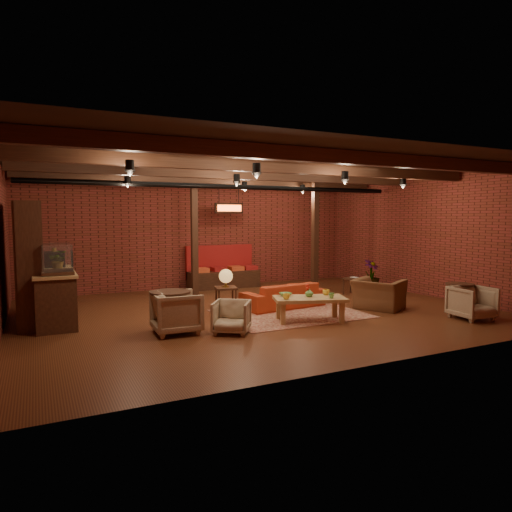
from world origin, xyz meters
name	(u,v)px	position (x,y,z in m)	size (l,w,h in m)	color
floor	(258,312)	(0.00, 0.00, 0.00)	(10.00, 10.00, 0.00)	#401E10
ceiling	(258,166)	(0.00, 0.00, 3.20)	(10.00, 8.00, 0.02)	black
wall_back	(199,234)	(0.00, 4.00, 1.60)	(10.00, 0.02, 3.20)	maroon
wall_front	(382,253)	(0.00, -4.00, 1.60)	(10.00, 0.02, 3.20)	maroon
wall_right	(426,236)	(5.00, 0.00, 1.60)	(0.02, 8.00, 3.20)	maroon
ceiling_beams	(258,172)	(0.00, 0.00, 3.08)	(9.80, 6.40, 0.22)	black
ceiling_pipe	(230,187)	(0.00, 1.60, 2.85)	(0.12, 0.12, 9.60)	black
post_left	(194,236)	(-0.60, 2.60, 1.60)	(0.16, 0.16, 3.20)	black
post_right	(315,234)	(2.80, 2.00, 1.60)	(0.16, 0.16, 3.20)	black
service_counter	(54,282)	(-4.10, 1.00, 0.80)	(0.80, 2.50, 1.60)	black
plant_counter	(58,260)	(-4.00, 1.20, 1.22)	(0.35, 0.39, 0.30)	#337F33
shelving_hutch	(31,263)	(-4.50, 1.10, 1.20)	(0.52, 2.00, 2.40)	black
banquette	(223,271)	(0.60, 3.55, 0.50)	(2.10, 0.70, 1.00)	maroon
service_sign	(229,208)	(0.60, 3.10, 2.35)	(0.86, 0.06, 0.30)	#F95518
ceiling_spotlights	(258,182)	(0.00, 0.00, 2.86)	(6.40, 4.40, 0.28)	black
rug	(291,314)	(0.55, -0.51, 0.01)	(3.01, 2.30, 0.01)	maroon
sofa	(283,295)	(0.74, 0.16, 0.29)	(1.97, 0.77, 0.58)	#A43016
coffee_table	(309,300)	(0.54, -1.26, 0.43)	(1.58, 1.13, 0.74)	#9F804A
side_table_lamp	(226,280)	(-0.66, 0.24, 0.73)	(0.54, 0.54, 0.96)	black
round_table_left	(171,305)	(-2.22, -0.92, 0.51)	(0.73, 0.73, 0.76)	black
armchair_a	(177,310)	(-2.14, -1.02, 0.42)	(0.82, 0.77, 0.84)	beige
armchair_b	(232,315)	(-1.24, -1.46, 0.33)	(0.64, 0.60, 0.66)	beige
armchair_right	(379,289)	(2.63, -0.92, 0.46)	(1.05, 0.68, 0.91)	brown
side_table_book	(352,279)	(3.29, 0.90, 0.42)	(0.51, 0.51, 0.47)	black
round_table_right	(459,294)	(3.78, -2.16, 0.46)	(0.58, 0.58, 0.68)	black
armchair_far	(472,301)	(3.66, -2.58, 0.38)	(0.73, 0.69, 0.75)	beige
plant_tall	(372,244)	(4.20, 1.21, 1.32)	(1.48, 1.48, 2.64)	#4C7F4C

